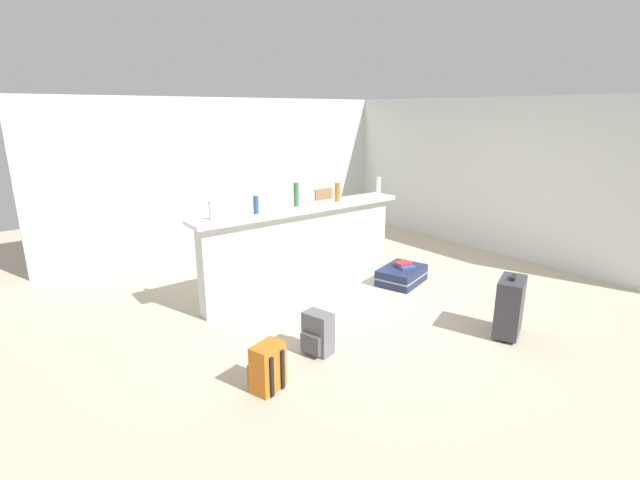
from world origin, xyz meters
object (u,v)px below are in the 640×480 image
Objects in this scene: dining_chair_near_partition at (358,221)px; suitcase_flat_navy at (402,275)px; suitcase_upright_charcoal at (510,306)px; bottle_green at (296,194)px; backpack_grey at (318,334)px; book_stack at (405,265)px; bottle_blue at (256,205)px; dining_chair_far_side at (320,210)px; bottle_white at (212,210)px; backpack_orange at (267,368)px; dining_table at (337,208)px; bottle_clear at (378,187)px; bottle_amber at (337,192)px.

dining_chair_near_partition reaches higher than suitcase_flat_navy.
bottle_green is at bearing 112.70° from suitcase_upright_charcoal.
dining_chair_near_partition is 3.51m from backpack_grey.
suitcase_flat_navy is at bearing 162.17° from book_stack.
suitcase_flat_navy is (1.90, -0.60, -1.12)m from bottle_blue.
dining_chair_far_side is at bearing 79.10° from suitcase_upright_charcoal.
bottle_white is 0.52× the size of backpack_orange.
dining_table is at bearing -90.68° from dining_chair_far_side.
dining_table reaches higher than suitcase_flat_navy.
dining_chair_near_partition is 1.05× the size of suitcase_flat_navy.
bottle_green reaches higher than bottle_clear.
suitcase_flat_navy is 1.77m from suitcase_upright_charcoal.
book_stack is at bearing 19.67° from backpack_orange.
bottle_white reaches higher than dining_chair_near_partition.
dining_table is 2.62× the size of backpack_grey.
bottle_amber is (0.62, -0.07, -0.03)m from bottle_green.
suitcase_upright_charcoal is (-0.83, -4.29, -0.19)m from dining_chair_far_side.
dining_table is at bearing 89.62° from dining_chair_near_partition.
bottle_green reaches higher than bottle_blue.
dining_chair_far_side reaches higher than suitcase_upright_charcoal.
backpack_orange is (-2.78, -1.02, 0.09)m from suitcase_flat_navy.
bottle_green is 1.31m from bottle_clear.
bottle_amber is 2.25m from backpack_grey.
suitcase_upright_charcoal is at bearing -67.30° from bottle_green.
bottle_blue is at bearing 162.41° from book_stack.
bottle_white is 0.54m from bottle_blue.
bottle_white is 0.23× the size of dining_chair_near_partition.
bottle_green is at bearing 173.35° from bottle_amber.
dining_chair_far_side is 2.64m from suitcase_flat_navy.
suitcase_flat_navy is (1.28, -0.68, -1.17)m from bottle_green.
bottle_amber is at bearing -6.65° from bottle_green.
bottle_green is 1.86m from suitcase_flat_navy.
backpack_orange is (-3.34, -3.57, -0.31)m from dining_chair_far_side.
bottle_clear is at bearing -108.99° from dining_table.
bottle_green is (0.62, 0.07, 0.04)m from bottle_blue.
backpack_grey is at bearing -132.63° from dining_table.
dining_chair_far_side is (2.46, 1.95, -0.72)m from bottle_blue.
dining_chair_near_partition is (0.52, 0.98, -0.75)m from bottle_clear.
bottle_green is at bearing 48.42° from backpack_orange.
backpack_orange is (-3.33, -2.54, -0.31)m from dining_chair_near_partition.
backpack_orange is 3.00m from book_stack.
bottle_white is 1.80m from backpack_grey.
suitcase_upright_charcoal is 2.62m from backpack_orange.
dining_table is 3.89m from suitcase_upright_charcoal.
bottle_clear is 3.38m from backpack_orange.
dining_table is at bearing 74.98° from suitcase_flat_navy.
backpack_orange is at bearing -118.52° from bottle_blue.
dining_chair_near_partition reaches higher than dining_table.
bottle_amber is (1.78, -0.03, 0.01)m from bottle_white.
backpack_grey reaches higher than suitcase_flat_navy.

